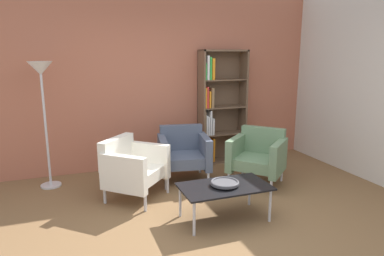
{
  "coord_description": "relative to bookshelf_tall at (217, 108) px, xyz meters",
  "views": [
    {
      "loc": [
        -1.29,
        -3.03,
        1.85
      ],
      "look_at": [
        0.12,
        0.84,
        0.95
      ],
      "focal_mm": 32.3,
      "sensor_mm": 36.0,
      "label": 1
    }
  ],
  "objects": [
    {
      "name": "ground_plane",
      "position": [
        -1.08,
        -2.25,
        -0.93
      ],
      "size": [
        8.32,
        8.32,
        0.0
      ],
      "primitive_type": "plane",
      "color": "brown"
    },
    {
      "name": "brick_back_panel",
      "position": [
        -1.08,
        0.21,
        0.52
      ],
      "size": [
        6.4,
        0.12,
        2.9
      ],
      "primitive_type": "cube",
      "color": "#B2664C",
      "rests_on": "ground_plane"
    },
    {
      "name": "plaster_right_partition",
      "position": [
        1.78,
        -1.65,
        0.52
      ],
      "size": [
        0.12,
        5.2,
        2.9
      ],
      "primitive_type": "cube",
      "color": "silver",
      "rests_on": "ground_plane"
    },
    {
      "name": "bookshelf_tall",
      "position": [
        0.0,
        0.0,
        0.0
      ],
      "size": [
        0.8,
        0.3,
        1.9
      ],
      "color": "brown",
      "rests_on": "ground_plane"
    },
    {
      "name": "coffee_table_low",
      "position": [
        -0.8,
        -2.0,
        -0.57
      ],
      "size": [
        1.0,
        0.56,
        0.4
      ],
      "color": "black",
      "rests_on": "ground_plane"
    },
    {
      "name": "decorative_bowl",
      "position": [
        -0.8,
        -2.0,
        -0.5
      ],
      "size": [
        0.32,
        0.32,
        0.05
      ],
      "color": "#4C4C51",
      "rests_on": "coffee_table_low"
    },
    {
      "name": "armchair_by_bookshelf",
      "position": [
        0.14,
        -1.14,
        -0.52
      ],
      "size": [
        0.95,
        0.95,
        0.78
      ],
      "rotation": [
        0.0,
        0.0,
        -0.83
      ],
      "color": "slate",
      "rests_on": "ground_plane"
    },
    {
      "name": "armchair_corner_red",
      "position": [
        -0.83,
        -0.64,
        -0.52
      ],
      "size": [
        0.81,
        0.77,
        0.78
      ],
      "rotation": [
        0.0,
        0.0,
        -0.17
      ],
      "color": "#4C566B",
      "rests_on": "ground_plane"
    },
    {
      "name": "armchair_spare_guest",
      "position": [
        -1.66,
        -1.04,
        -0.52
      ],
      "size": [
        0.95,
        0.95,
        0.78
      ],
      "rotation": [
        0.0,
        0.0,
        0.83
      ],
      "color": "white",
      "rests_on": "ground_plane"
    },
    {
      "name": "floor_lamp_torchiere",
      "position": [
        -2.68,
        -0.27,
        0.52
      ],
      "size": [
        0.32,
        0.32,
        1.74
      ],
      "color": "silver",
      "rests_on": "ground_plane"
    }
  ]
}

